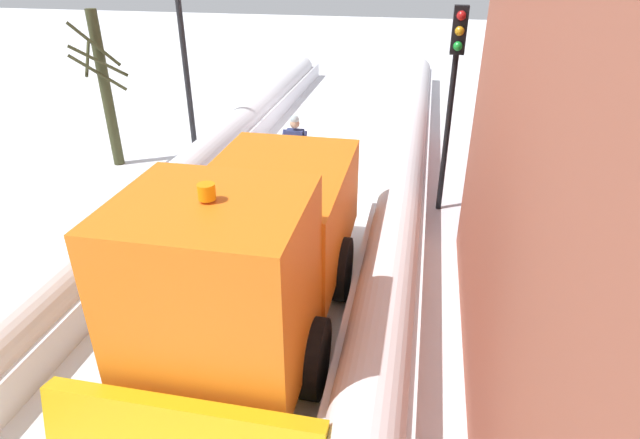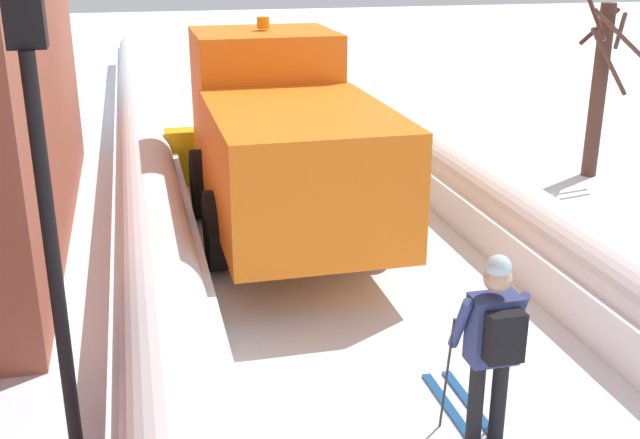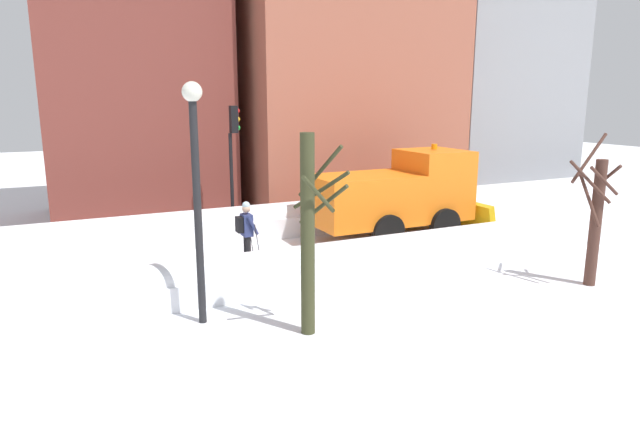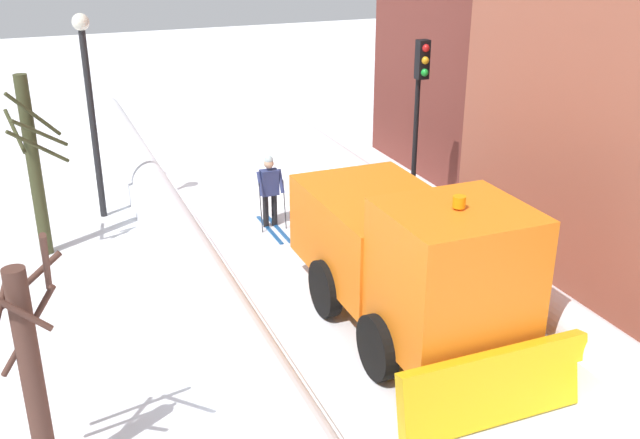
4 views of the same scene
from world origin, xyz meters
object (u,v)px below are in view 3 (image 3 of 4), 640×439
at_px(skier, 247,229).
at_px(traffic_light_pole, 233,145).
at_px(street_lamp, 196,174).
at_px(bare_tree_near, 309,232).
at_px(bare_tree_mid, 595,217).
at_px(plow_truck, 399,194).

relative_size(skier, traffic_light_pole, 0.41).
bearing_deg(traffic_light_pole, skier, -12.31).
xyz_separation_m(skier, street_lamp, (3.69, -2.22, 2.17)).
bearing_deg(street_lamp, bare_tree_near, 51.47).
relative_size(skier, bare_tree_mid, 0.48).
xyz_separation_m(traffic_light_pole, bare_tree_mid, (9.08, 6.46, -1.33)).
bearing_deg(plow_truck, bare_tree_near, -45.58).
relative_size(skier, bare_tree_near, 0.45).
xyz_separation_m(plow_truck, skier, (0.74, -5.60, -0.48)).
bearing_deg(traffic_light_pole, bare_tree_near, -7.65).
height_order(skier, traffic_light_pole, traffic_light_pole).
height_order(plow_truck, bare_tree_near, bare_tree_near).
relative_size(bare_tree_near, bare_tree_mid, 1.06).
relative_size(traffic_light_pole, street_lamp, 0.88).
bearing_deg(plow_truck, skier, -82.52).
xyz_separation_m(street_lamp, bare_tree_near, (1.45, 1.82, -1.07)).
distance_m(street_lamp, bare_tree_mid, 9.74).
distance_m(skier, bare_tree_mid, 9.15).
xyz_separation_m(plow_truck, bare_tree_near, (5.87, -6.00, 0.62)).
bearing_deg(skier, bare_tree_mid, 52.56).
height_order(plow_truck, traffic_light_pole, traffic_light_pole).
height_order(skier, street_lamp, street_lamp).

